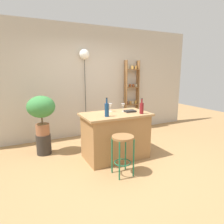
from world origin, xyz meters
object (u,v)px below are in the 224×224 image
(bar_stool, at_px, (123,146))
(wine_glass_center, at_px, (110,106))
(potted_plant, at_px, (41,110))
(cookbook, at_px, (130,111))
(plant_stool, at_px, (44,144))
(spice_shelf, at_px, (132,95))
(bottle_olive_oil, at_px, (142,108))
(pendant_globe_light, at_px, (84,55))
(bottle_sauce_amber, at_px, (107,109))
(wine_glass_left, at_px, (123,106))

(bar_stool, height_order, wine_glass_center, wine_glass_center)
(bar_stool, distance_m, potted_plant, 1.84)
(potted_plant, xyz_separation_m, cookbook, (1.57, -0.80, -0.03))
(plant_stool, relative_size, cookbook, 1.97)
(spice_shelf, bearing_deg, bottle_olive_oil, -116.35)
(spice_shelf, height_order, plant_stool, spice_shelf)
(spice_shelf, distance_m, potted_plant, 2.64)
(bar_stool, xyz_separation_m, cookbook, (0.53, 0.66, 0.40))
(plant_stool, height_order, pendant_globe_light, pendant_globe_light)
(spice_shelf, relative_size, pendant_globe_light, 0.89)
(spice_shelf, xyz_separation_m, plant_stool, (-2.54, -0.71, -0.81))
(potted_plant, distance_m, wine_glass_center, 1.37)
(pendant_globe_light, bearing_deg, bar_stool, -93.75)
(spice_shelf, xyz_separation_m, potted_plant, (-2.54, -0.71, -0.08))
(cookbook, bearing_deg, bar_stool, -126.42)
(potted_plant, bearing_deg, cookbook, -27.03)
(bottle_sauce_amber, distance_m, wine_glass_left, 0.54)
(bar_stool, distance_m, wine_glass_left, 1.00)
(wine_glass_left, bearing_deg, bottle_sauce_amber, -152.01)
(cookbook, bearing_deg, bottle_olive_oil, -60.82)
(pendant_globe_light, bearing_deg, wine_glass_left, -78.99)
(spice_shelf, xyz_separation_m, wine_glass_left, (-1.08, -1.42, -0.01))
(bottle_olive_oil, distance_m, wine_glass_left, 0.39)
(spice_shelf, height_order, potted_plant, spice_shelf)
(bottle_olive_oil, bearing_deg, wine_glass_left, 123.74)
(potted_plant, relative_size, cookbook, 3.78)
(bottle_sauce_amber, bearing_deg, bar_stool, -84.55)
(plant_stool, bearing_deg, wine_glass_center, -25.35)
(bar_stool, distance_m, plant_stool, 1.81)
(cookbook, relative_size, pendant_globe_light, 0.10)
(potted_plant, relative_size, wine_glass_center, 4.84)
(plant_stool, bearing_deg, bar_stool, -54.56)
(spice_shelf, height_order, pendant_globe_light, pendant_globe_light)
(wine_glass_left, relative_size, cookbook, 0.78)
(bar_stool, relative_size, spice_shelf, 0.34)
(pendant_globe_light, bearing_deg, spice_shelf, -1.58)
(bottle_olive_oil, height_order, wine_glass_left, bottle_olive_oil)
(plant_stool, relative_size, bottle_sauce_amber, 1.22)
(bar_stool, xyz_separation_m, pendant_globe_light, (0.14, 2.21, 1.56))
(bar_stool, bearing_deg, pendant_globe_light, 86.25)
(bottle_sauce_amber, bearing_deg, spice_shelf, 47.02)
(cookbook, bearing_deg, plant_stool, 155.54)
(bar_stool, height_order, spice_shelf, spice_shelf)
(bottle_sauce_amber, bearing_deg, wine_glass_left, 27.99)
(plant_stool, relative_size, potted_plant, 0.52)
(bottle_olive_oil, relative_size, wine_glass_center, 1.79)
(plant_stool, height_order, wine_glass_left, wine_glass_left)
(spice_shelf, relative_size, wine_glass_center, 11.96)
(wine_glass_center, xyz_separation_m, pendant_globe_light, (-0.06, 1.34, 1.05))
(wine_glass_center, height_order, pendant_globe_light, pendant_globe_light)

